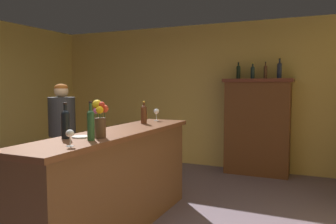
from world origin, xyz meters
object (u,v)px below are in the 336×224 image
Objects in this scene: wine_bottle_malbec at (144,113)px; display_bottle_midright at (279,70)px; display_bottle_left at (238,71)px; display_bottle_center at (265,71)px; display_cabinet at (257,125)px; wine_bottle_merlot at (66,123)px; bar_counter at (117,181)px; flower_arrangement at (100,118)px; wine_bottle_chardonnay at (91,123)px; display_bottle_midleft at (253,72)px; wine_glass_mid at (70,134)px; patron_in_grey at (62,132)px; wine_glass_front at (99,125)px; wine_glass_rear at (156,112)px; cheese_plate at (81,137)px.

wine_bottle_malbec is 0.84× the size of display_bottle_midright.
display_bottle_left is 0.87× the size of display_bottle_midright.
display_bottle_center is (1.14, 2.23, 0.58)m from wine_bottle_malbec.
display_cabinet reaches higher than wine_bottle_merlot.
bar_counter is 7.42× the size of flower_arrangement.
wine_bottle_chardonnay is 3.66m from display_bottle_midleft.
wine_bottle_merlot reaches higher than wine_glass_mid.
wine_bottle_malbec is 1.62m from wine_glass_mid.
display_bottle_left is 3.11m from patron_in_grey.
display_bottle_midright reaches higher than display_cabinet.
display_cabinet is at bearing 72.04° from bar_counter.
wine_glass_front and wine_glass_mid have the same top height.
display_bottle_center is (0.93, 3.83, 0.61)m from wine_glass_mid.
display_cabinet reaches higher than wine_glass_rear.
display_cabinet is 0.93m from display_bottle_center.
wine_bottle_merlot is 1.98× the size of wine_glass_rear.
wine_bottle_malbec is 2.10× the size of wine_glass_mid.
flower_arrangement reaches higher than wine_bottle_merlot.
wine_glass_front is 0.46× the size of display_bottle_left.
wine_bottle_malbec is 1.32m from wine_bottle_chardonnay.
wine_bottle_merlot is at bearing -5.30° from patron_in_grey.
display_bottle_midleft is (0.74, 3.54, 0.56)m from wine_bottle_chardonnay.
patron_in_grey is at bearing 140.94° from flower_arrangement.
display_bottle_midright reaches higher than wine_bottle_merlot.
flower_arrangement is at bearing -106.00° from display_bottle_center.
display_bottle_midleft is 0.17× the size of patron_in_grey.
display_bottle_midright is at bearing 77.44° from patron_in_grey.
patron_in_grey is at bearing -140.88° from display_cabinet.
wine_bottle_merlot is at bearing -107.34° from display_cabinet.
patron_in_grey is (-1.40, 1.51, -0.36)m from wine_bottle_merlot.
cheese_plate is 0.11× the size of patron_in_grey.
wine_glass_front is 0.24m from cheese_plate.
flower_arrangement is 1.19× the size of display_bottle_left.
wine_bottle_chardonnay is 3.77m from display_bottle_midright.
display_bottle_midleft reaches higher than display_cabinet.
patron_in_grey reaches higher than bar_counter.
wine_bottle_merlot is 0.97× the size of display_bottle_midright.
wine_bottle_chardonnay is 1.02× the size of display_bottle_midright.
display_cabinet is 3.93m from wine_glass_mid.
display_bottle_midleft is at bearing 79.47° from wine_glass_mid.
display_bottle_center is (1.22, 3.54, 0.57)m from wine_bottle_merlot.
cheese_plate is at bearing 151.75° from wine_bottle_chardonnay.
wine_glass_rear is 0.47× the size of flower_arrangement.
display_cabinet is 10.14× the size of wine_glass_rear.
display_bottle_midright is at bearing 0.00° from display_bottle_left.
display_cabinet is at bearing 180.00° from display_bottle_midright.
display_bottle_midright is (1.37, 1.85, 0.62)m from wine_glass_rear.
flower_arrangement is 3.46m from display_bottle_left.
display_bottle_center is at bearing 71.57° from cheese_plate.
flower_arrangement reaches higher than wine_bottle_malbec.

